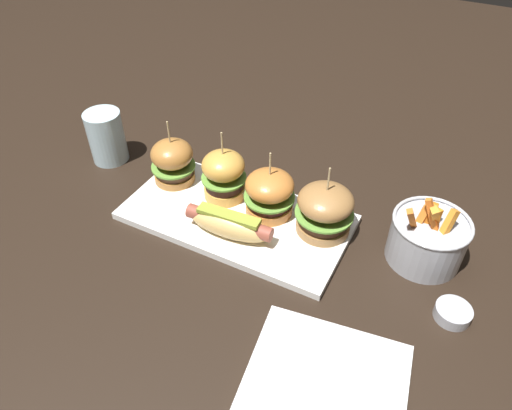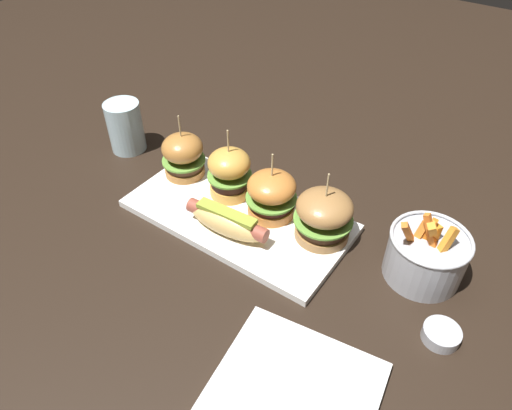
% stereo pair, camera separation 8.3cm
% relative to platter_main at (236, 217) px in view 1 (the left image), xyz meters
% --- Properties ---
extents(ground_plane, '(3.00, 3.00, 0.00)m').
position_rel_platter_main_xyz_m(ground_plane, '(0.00, 0.00, -0.01)').
color(ground_plane, black).
extents(platter_main, '(0.42, 0.21, 0.01)m').
position_rel_platter_main_xyz_m(platter_main, '(0.00, 0.00, 0.00)').
color(platter_main, white).
rests_on(platter_main, ground).
extents(hot_dog, '(0.16, 0.06, 0.05)m').
position_rel_platter_main_xyz_m(hot_dog, '(0.02, -0.05, 0.03)').
color(hot_dog, '#DBB165').
rests_on(hot_dog, platter_main).
extents(slider_far_left, '(0.09, 0.09, 0.13)m').
position_rel_platter_main_xyz_m(slider_far_left, '(-0.16, 0.04, 0.05)').
color(slider_far_left, '#A86C31').
rests_on(slider_far_left, platter_main).
extents(slider_center_left, '(0.09, 0.09, 0.14)m').
position_rel_platter_main_xyz_m(slider_center_left, '(-0.05, 0.04, 0.06)').
color(slider_center_left, gold).
rests_on(slider_center_left, platter_main).
extents(slider_center_right, '(0.09, 0.09, 0.13)m').
position_rel_platter_main_xyz_m(slider_center_right, '(0.05, 0.04, 0.05)').
color(slider_center_right, '#BD7131').
rests_on(slider_center_right, platter_main).
extents(slider_far_right, '(0.10, 0.10, 0.14)m').
position_rel_platter_main_xyz_m(slider_far_right, '(0.16, 0.04, 0.05)').
color(slider_far_right, olive).
rests_on(slider_far_right, platter_main).
extents(fries_bucket, '(0.13, 0.13, 0.13)m').
position_rel_platter_main_xyz_m(fries_bucket, '(0.33, 0.07, 0.04)').
color(fries_bucket, '#A8AAB2').
rests_on(fries_bucket, ground).
extents(sauce_ramekin, '(0.05, 0.05, 0.02)m').
position_rel_platter_main_xyz_m(sauce_ramekin, '(0.40, -0.04, 0.00)').
color(sauce_ramekin, '#A8AAB2').
rests_on(sauce_ramekin, ground).
extents(side_plate, '(0.24, 0.24, 0.01)m').
position_rel_platter_main_xyz_m(side_plate, '(0.27, -0.24, -0.00)').
color(side_plate, white).
rests_on(side_plate, ground).
extents(water_glass, '(0.08, 0.08, 0.11)m').
position_rel_platter_main_xyz_m(water_glass, '(-0.34, 0.05, 0.05)').
color(water_glass, silver).
rests_on(water_glass, ground).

